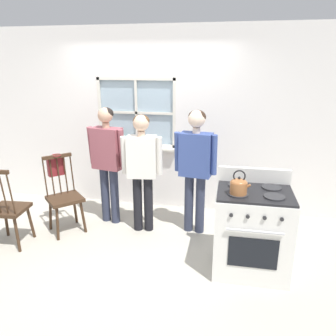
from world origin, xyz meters
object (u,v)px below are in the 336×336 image
object	(u,v)px
person_adult_right	(196,160)
potted_plant	(121,141)
chair_near_wall	(7,210)
person_elderly_left	(108,155)
kettle	(239,186)
handbag	(56,166)
chair_by_window	(64,198)
stove	(252,230)
person_teen_center	(142,163)

from	to	relation	value
person_adult_right	potted_plant	size ratio (longest dim) A/B	5.20
chair_near_wall	person_elderly_left	distance (m)	1.41
person_elderly_left	kettle	distance (m)	1.97
chair_near_wall	handbag	size ratio (longest dim) A/B	3.38
potted_plant	chair_by_window	bearing A→B (deg)	-116.12
chair_near_wall	stove	distance (m)	2.91
stove	kettle	world-z (taller)	kettle
chair_by_window	potted_plant	distance (m)	1.24
chair_near_wall	person_elderly_left	world-z (taller)	person_elderly_left
chair_near_wall	person_teen_center	size ratio (longest dim) A/B	0.66
person_adult_right	handbag	world-z (taller)	person_adult_right
person_teen_center	chair_by_window	bearing A→B (deg)	-175.15
person_teen_center	kettle	size ratio (longest dim) A/B	6.38
chair_near_wall	handbag	xyz separation A→B (m)	(0.34, 0.64, 0.39)
kettle	handbag	bearing A→B (deg)	162.99
chair_by_window	person_adult_right	distance (m)	1.81
person_elderly_left	potted_plant	distance (m)	0.62
stove	person_adult_right	bearing A→B (deg)	133.10
chair_by_window	person_teen_center	xyz separation A→B (m)	(1.02, 0.22, 0.48)
chair_near_wall	stove	world-z (taller)	stove
chair_by_window	stove	xyz separation A→B (m)	(2.40, -0.44, 0.00)
stove	potted_plant	size ratio (longest dim) A/B	3.44
person_teen_center	person_adult_right	world-z (taller)	person_adult_right
chair_by_window	person_elderly_left	distance (m)	0.81
chair_near_wall	person_teen_center	xyz separation A→B (m)	(1.53, 0.69, 0.48)
chair_by_window	kettle	size ratio (longest dim) A/B	4.20
chair_by_window	person_adult_right	xyz separation A→B (m)	(1.70, 0.31, 0.54)
person_adult_right	chair_near_wall	bearing A→B (deg)	-152.17
chair_by_window	kettle	distance (m)	2.37
chair_by_window	handbag	world-z (taller)	same
person_elderly_left	potted_plant	xyz separation A→B (m)	(-0.01, 0.61, 0.05)
chair_by_window	person_adult_right	bearing A→B (deg)	-34.98
chair_by_window	kettle	bearing A→B (deg)	-59.63
chair_by_window	handbag	size ratio (longest dim) A/B	3.38
person_adult_right	stove	world-z (taller)	person_adult_right
person_elderly_left	chair_near_wall	bearing A→B (deg)	-127.25
person_adult_right	kettle	bearing A→B (deg)	-50.83
person_adult_right	potted_plant	world-z (taller)	person_adult_right
chair_near_wall	handbag	bearing A→B (deg)	-122.05
chair_by_window	person_teen_center	size ratio (longest dim) A/B	0.66
person_adult_right	handbag	xyz separation A→B (m)	(-1.87, -0.15, -0.14)
person_adult_right	kettle	size ratio (longest dim) A/B	6.63
chair_near_wall	kettle	xyz separation A→B (m)	(2.73, -0.10, 0.55)
person_adult_right	kettle	distance (m)	1.02
chair_near_wall	potted_plant	distance (m)	1.85
person_elderly_left	person_teen_center	size ratio (longest dim) A/B	1.04
kettle	person_adult_right	bearing A→B (deg)	120.87
kettle	person_elderly_left	bearing A→B (deg)	151.47
person_elderly_left	stove	bearing A→B (deg)	-10.60
chair_by_window	person_elderly_left	bearing A→B (deg)	-8.11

